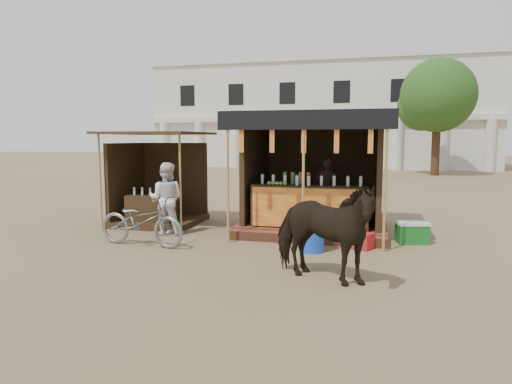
{
  "coord_description": "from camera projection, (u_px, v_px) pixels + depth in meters",
  "views": [
    {
      "loc": [
        2.36,
        -7.57,
        2.2
      ],
      "look_at": [
        0.0,
        1.6,
        1.1
      ],
      "focal_mm": 32.0,
      "sensor_mm": 36.0,
      "label": 1
    }
  ],
  "objects": [
    {
      "name": "ground",
      "position": [
        234.0,
        263.0,
        8.12
      ],
      "size": [
        120.0,
        120.0,
        0.0
      ],
      "primitive_type": "plane",
      "color": "#846B4C",
      "rests_on": "ground"
    },
    {
      "name": "main_stall",
      "position": [
        315.0,
        188.0,
        10.98
      ],
      "size": [
        3.6,
        3.61,
        2.78
      ],
      "color": "brown",
      "rests_on": "ground"
    },
    {
      "name": "secondary_stall",
      "position": [
        154.0,
        191.0,
        11.92
      ],
      "size": [
        2.4,
        2.4,
        2.38
      ],
      "color": "#362513",
      "rests_on": "ground"
    },
    {
      "name": "cow",
      "position": [
        322.0,
        232.0,
        7.0
      ],
      "size": [
        2.05,
        1.5,
        1.58
      ],
      "primitive_type": "imported",
      "rotation": [
        0.0,
        0.0,
        1.18
      ],
      "color": "black",
      "rests_on": "ground"
    },
    {
      "name": "motorbike",
      "position": [
        141.0,
        221.0,
        9.4
      ],
      "size": [
        2.02,
        0.9,
        1.03
      ],
      "primitive_type": "imported",
      "rotation": [
        0.0,
        0.0,
        1.46
      ],
      "color": "gray",
      "rests_on": "ground"
    },
    {
      "name": "bystander",
      "position": [
        166.0,
        199.0,
        10.51
      ],
      "size": [
        0.89,
        0.74,
        1.67
      ],
      "primitive_type": "imported",
      "rotation": [
        0.0,
        0.0,
        3.28
      ],
      "color": "white",
      "rests_on": "ground"
    },
    {
      "name": "blue_barrel",
      "position": [
        312.0,
        232.0,
        8.93
      ],
      "size": [
        0.59,
        0.59,
        0.76
      ],
      "primitive_type": "cylinder",
      "rotation": [
        0.0,
        0.0,
        -0.24
      ],
      "color": "blue",
      "rests_on": "ground"
    },
    {
      "name": "red_crate",
      "position": [
        362.0,
        241.0,
        9.2
      ],
      "size": [
        0.53,
        0.52,
        0.32
      ],
      "primitive_type": "cube",
      "rotation": [
        0.0,
        0.0,
        -0.44
      ],
      "color": "#AF1D1F",
      "rests_on": "ground"
    },
    {
      "name": "cooler",
      "position": [
        412.0,
        232.0,
        9.67
      ],
      "size": [
        0.73,
        0.58,
        0.46
      ],
      "color": "#176A22",
      "rests_on": "ground"
    },
    {
      "name": "background_building",
      "position": [
        319.0,
        117.0,
        36.96
      ],
      "size": [
        26.0,
        7.45,
        8.18
      ],
      "color": "silver",
      "rests_on": "ground"
    },
    {
      "name": "tree",
      "position": [
        434.0,
        98.0,
        27.45
      ],
      "size": [
        4.5,
        4.4,
        7.0
      ],
      "color": "#382314",
      "rests_on": "ground"
    }
  ]
}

